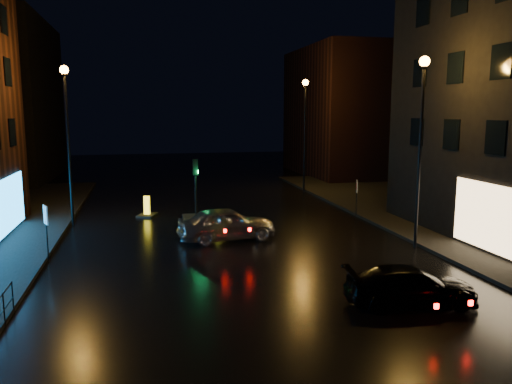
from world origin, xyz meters
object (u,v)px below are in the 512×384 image
Objects in this scene: traffic_signal at (196,211)px; silver_hatchback at (227,224)px; dark_sedan at (411,286)px; road_sign_left at (46,220)px; bollard_far at (147,212)px; road_sign_right at (357,189)px; bollard_near at (218,228)px.

traffic_signal is 4.89m from silver_hatchback.
road_sign_left reaches higher than dark_sedan.
silver_hatchback is 2.92× the size of bollard_far.
traffic_signal is 9.26m from road_sign_right.
silver_hatchback reaches higher than dark_sedan.
silver_hatchback is 1.11× the size of dark_sedan.
road_sign_right is at bearing 29.82° from bollard_near.
dark_sedan is (5.31, -14.04, 0.10)m from traffic_signal.
traffic_signal is 3.17m from bollard_far.
road_sign_left is at bearing 97.22° from silver_hatchback.
traffic_signal reaches higher than bollard_near.
road_sign_right reaches higher than bollard_near.
silver_hatchback is 10.23m from dark_sedan.
road_sign_left is 16.68m from road_sign_right.
road_sign_right is (3.79, 12.69, 1.02)m from dark_sedan.
silver_hatchback is at bearing 32.82° from dark_sedan.
silver_hatchback is at bearing 43.07° from road_sign_right.
road_sign_left is (-7.65, -1.92, 0.97)m from silver_hatchback.
bollard_near is at bearing -34.22° from bollard_far.
bollard_near is (-4.55, 10.78, -0.36)m from dark_sedan.
silver_hatchback is at bearing -39.77° from bollard_far.
traffic_signal reaches higher than silver_hatchback.
dark_sedan is 17.61m from bollard_far.
bollard_near is 0.67× the size of road_sign_right.
silver_hatchback is 1.97× the size of road_sign_left.
traffic_signal is 1.47× the size of road_sign_left.
road_sign_left reaches higher than road_sign_right.
silver_hatchback is 7.95m from road_sign_left.
silver_hatchback is (0.96, -4.79, 0.28)m from traffic_signal.
bollard_far is at bearing 42.14° from road_sign_left.
road_sign_right is at bearing -8.98° from dark_sedan.
traffic_signal is 2.37× the size of bollard_near.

